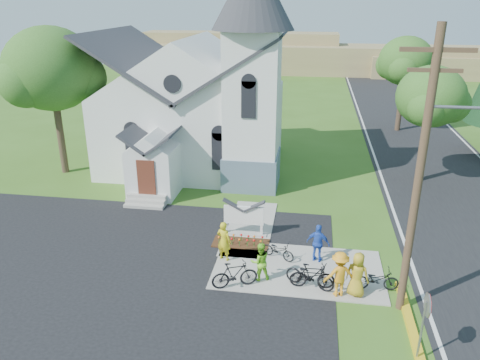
% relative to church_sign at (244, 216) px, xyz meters
% --- Properties ---
extents(ground, '(120.00, 120.00, 0.00)m').
position_rel_church_sign_xyz_m(ground, '(1.20, -3.20, -1.03)').
color(ground, '#3A611B').
rests_on(ground, ground).
extents(parking_lot, '(20.00, 16.00, 0.02)m').
position_rel_church_sign_xyz_m(parking_lot, '(-5.80, -5.20, -1.02)').
color(parking_lot, black).
rests_on(parking_lot, ground).
extents(road, '(8.00, 90.00, 0.02)m').
position_rel_church_sign_xyz_m(road, '(11.20, 11.80, -1.02)').
color(road, black).
rests_on(road, ground).
extents(sidewalk, '(7.00, 4.00, 0.05)m').
position_rel_church_sign_xyz_m(sidewalk, '(2.70, -2.70, -1.00)').
color(sidewalk, gray).
rests_on(sidewalk, ground).
extents(church, '(12.35, 12.00, 13.00)m').
position_rel_church_sign_xyz_m(church, '(-4.28, 9.28, 4.22)').
color(church, white).
rests_on(church, ground).
extents(church_sign, '(2.20, 0.40, 1.70)m').
position_rel_church_sign_xyz_m(church_sign, '(0.00, 0.00, 0.00)').
color(church_sign, gray).
rests_on(church_sign, ground).
extents(flower_bed, '(2.60, 1.10, 0.07)m').
position_rel_church_sign_xyz_m(flower_bed, '(0.00, -0.90, -0.99)').
color(flower_bed, '#3B2310').
rests_on(flower_bed, ground).
extents(utility_pole, '(3.45, 0.28, 10.00)m').
position_rel_church_sign_xyz_m(utility_pole, '(6.56, -4.70, 4.38)').
color(utility_pole, '#442E22').
rests_on(utility_pole, ground).
extents(stop_sign, '(0.11, 0.76, 2.48)m').
position_rel_church_sign_xyz_m(stop_sign, '(6.63, -7.40, 0.75)').
color(stop_sign, gray).
rests_on(stop_sign, ground).
extents(tree_lot_corner, '(5.60, 5.60, 9.15)m').
position_rel_church_sign_xyz_m(tree_lot_corner, '(-12.80, 6.80, 5.58)').
color(tree_lot_corner, '#34281C').
rests_on(tree_lot_corner, ground).
extents(tree_road_near, '(4.00, 4.00, 7.05)m').
position_rel_church_sign_xyz_m(tree_road_near, '(9.70, 8.80, 4.18)').
color(tree_road_near, '#34281C').
rests_on(tree_road_near, ground).
extents(tree_road_mid, '(4.40, 4.40, 7.80)m').
position_rel_church_sign_xyz_m(tree_road_mid, '(10.20, 20.80, 4.75)').
color(tree_road_mid, '#34281C').
rests_on(tree_road_mid, ground).
extents(distant_hills, '(61.00, 10.00, 5.60)m').
position_rel_church_sign_xyz_m(distant_hills, '(4.56, 53.13, 1.15)').
color(distant_hills, olive).
rests_on(distant_hills, ground).
extents(cyclist_0, '(0.76, 0.62, 1.79)m').
position_rel_church_sign_xyz_m(cyclist_0, '(-0.50, -2.41, -0.08)').
color(cyclist_0, gold).
rests_on(cyclist_0, sidewalk).
extents(bike_0, '(1.62, 1.14, 0.81)m').
position_rel_church_sign_xyz_m(bike_0, '(1.80, -1.98, -0.57)').
color(bike_0, black).
rests_on(bike_0, sidewalk).
extents(cyclist_1, '(0.95, 0.85, 1.61)m').
position_rel_church_sign_xyz_m(cyclist_1, '(1.21, -3.69, -0.17)').
color(cyclist_1, '#7DD527').
rests_on(cyclist_1, sidewalk).
extents(bike_1, '(1.89, 1.19, 1.10)m').
position_rel_church_sign_xyz_m(bike_1, '(0.30, -4.40, -0.43)').
color(bike_1, black).
rests_on(bike_1, sidewalk).
extents(cyclist_2, '(1.08, 0.67, 1.71)m').
position_rel_church_sign_xyz_m(cyclist_2, '(3.48, -1.92, -0.12)').
color(cyclist_2, blue).
rests_on(cyclist_2, sidewalk).
extents(bike_2, '(2.08, 1.27, 1.03)m').
position_rel_church_sign_xyz_m(bike_2, '(3.19, -3.93, -0.46)').
color(bike_2, black).
rests_on(bike_2, sidewalk).
extents(cyclist_3, '(1.33, 1.02, 1.82)m').
position_rel_church_sign_xyz_m(cyclist_3, '(4.27, -4.30, -0.06)').
color(cyclist_3, orange).
rests_on(cyclist_3, sidewalk).
extents(bike_3, '(1.78, 0.58, 1.05)m').
position_rel_church_sign_xyz_m(bike_3, '(3.28, -3.98, -0.45)').
color(bike_3, black).
rests_on(bike_3, sidewalk).
extents(cyclist_4, '(1.02, 0.84, 1.79)m').
position_rel_church_sign_xyz_m(cyclist_4, '(4.94, -4.19, -0.08)').
color(cyclist_4, '#B49621').
rests_on(cyclist_4, sidewalk).
extents(bike_4, '(1.76, 0.74, 0.90)m').
position_rel_church_sign_xyz_m(bike_4, '(5.74, -3.72, -0.53)').
color(bike_4, black).
rests_on(bike_4, sidewalk).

